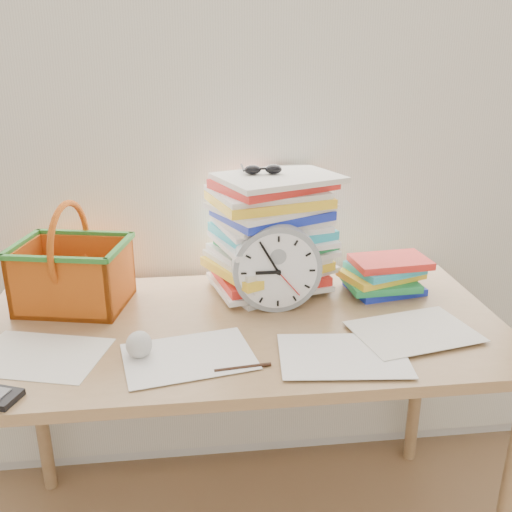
{
  "coord_description": "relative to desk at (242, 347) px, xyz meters",
  "views": [
    {
      "loc": [
        -0.12,
        0.23,
        1.45
      ],
      "look_at": [
        0.04,
        1.6,
        0.94
      ],
      "focal_mm": 40.0,
      "sensor_mm": 36.0,
      "label": 1
    }
  ],
  "objects": [
    {
      "name": "clock",
      "position": [
        0.1,
        0.08,
        0.2
      ],
      "size": [
        0.25,
        0.05,
        0.25
      ],
      "primitive_type": "cylinder",
      "rotation": [
        1.57,
        0.0,
        0.0
      ],
      "color": "gray",
      "rests_on": "desk"
    },
    {
      "name": "pen",
      "position": [
        -0.02,
        -0.23,
        0.08
      ],
      "size": [
        0.13,
        0.02,
        0.01
      ],
      "primitive_type": "cylinder",
      "rotation": [
        0.0,
        1.57,
        0.12
      ],
      "color": "black",
      "rests_on": "desk"
    },
    {
      "name": "book_stack",
      "position": [
        0.44,
        0.16,
        0.13
      ],
      "size": [
        0.28,
        0.24,
        0.11
      ],
      "primitive_type": null,
      "rotation": [
        0.0,
        0.0,
        0.19
      ],
      "color": "white",
      "rests_on": "desk"
    },
    {
      "name": "desk",
      "position": [
        0.0,
        0.0,
        0.0
      ],
      "size": [
        1.4,
        0.7,
        0.75
      ],
      "color": "olive",
      "rests_on": "ground"
    },
    {
      "name": "curtain",
      "position": [
        0.0,
        0.38,
        0.62
      ],
      "size": [
        2.4,
        0.01,
        2.5
      ],
      "primitive_type": "cube",
      "color": "silver",
      "rests_on": "room_shell"
    },
    {
      "name": "scattered_papers",
      "position": [
        0.0,
        0.0,
        0.08
      ],
      "size": [
        1.26,
        0.42,
        0.02
      ],
      "primitive_type": null,
      "color": "white",
      "rests_on": "desk"
    },
    {
      "name": "sunglasses",
      "position": [
        0.08,
        0.23,
        0.44
      ],
      "size": [
        0.12,
        0.11,
        0.03
      ],
      "primitive_type": null,
      "rotation": [
        0.0,
        0.0,
        -0.01
      ],
      "color": "black",
      "rests_on": "paper_stack"
    },
    {
      "name": "paper_stack",
      "position": [
        0.11,
        0.22,
        0.25
      ],
      "size": [
        0.43,
        0.39,
        0.35
      ],
      "primitive_type": null,
      "rotation": [
        0.0,
        0.0,
        0.36
      ],
      "color": "white",
      "rests_on": "desk"
    },
    {
      "name": "crumpled_ball",
      "position": [
        -0.26,
        -0.15,
        0.11
      ],
      "size": [
        0.06,
        0.06,
        0.06
      ],
      "primitive_type": "sphere",
      "color": "silver",
      "rests_on": "desk"
    },
    {
      "name": "basket",
      "position": [
        -0.46,
        0.17,
        0.22
      ],
      "size": [
        0.34,
        0.29,
        0.3
      ],
      "primitive_type": null,
      "rotation": [
        0.0,
        0.0,
        -0.22
      ],
      "color": "#D56014",
      "rests_on": "desk"
    }
  ]
}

